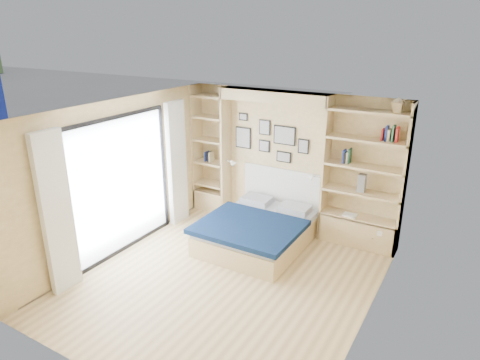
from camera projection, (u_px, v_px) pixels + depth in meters
The scene contains 8 objects.
ground at pixel (227, 280), 6.32m from camera, with size 4.50×4.50×0.00m, color #D8B882.
room_shell at pixel (254, 177), 7.37m from camera, with size 4.50×4.50×4.50m.
bed at pixel (258, 229), 7.30m from camera, with size 1.63×2.01×1.07m.
photo_gallery at pixel (269, 139), 7.79m from camera, with size 1.48×0.02×0.82m.
reading_lamps at pixel (271, 169), 7.71m from camera, with size 1.92×0.12×0.15m.
shelf_decor at pixel (352, 147), 6.89m from camera, with size 3.59×0.23×2.03m.
deck at pixel (64, 226), 8.03m from camera, with size 3.20×4.00×0.05m, color #675B4C.
deck_chair at pixel (71, 204), 8.15m from camera, with size 0.61×0.81×0.72m.
Camera 1 is at (2.92, -4.59, 3.54)m, focal length 32.00 mm.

